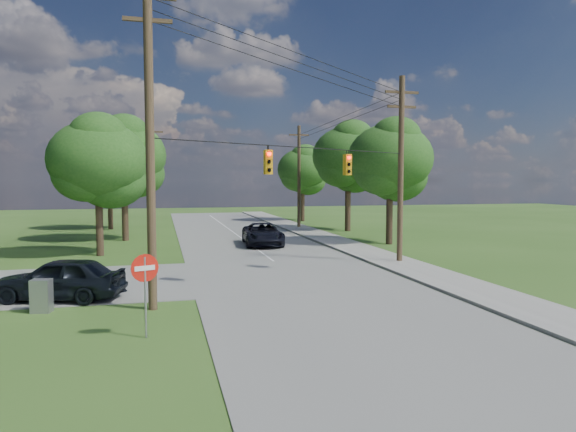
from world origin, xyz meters
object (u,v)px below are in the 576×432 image
object	(u,v)px
pole_sw	(150,137)
pole_ne	(401,167)
control_cabinet	(41,296)
car_cross_dark	(60,279)
car_main_north	(263,234)
do_not_enter_sign	(145,277)
pole_north_e	(299,176)
pole_north_w	(152,175)

from	to	relation	value
pole_sw	pole_ne	bearing A→B (deg)	29.38
control_cabinet	car_cross_dark	bearing A→B (deg)	92.38
pole_ne	control_cabinet	distance (m)	19.35
car_main_north	do_not_enter_sign	distance (m)	21.81
pole_north_e	car_cross_dark	world-z (taller)	pole_north_e
pole_sw	pole_north_e	world-z (taller)	pole_sw
pole_north_e	pole_north_w	xyz separation A→B (m)	(-13.90, 0.00, 0.00)
pole_north_w	do_not_enter_sign	xyz separation A→B (m)	(0.25, -33.01, -3.30)
pole_sw	car_cross_dark	bearing A→B (deg)	146.96
pole_north_w	control_cabinet	distance (m)	29.63
car_cross_dark	car_main_north	xyz separation A→B (m)	(10.94, 14.73, -0.04)
pole_sw	do_not_enter_sign	xyz separation A→B (m)	(-0.15, -3.41, -4.40)
control_cabinet	do_not_enter_sign	world-z (taller)	do_not_enter_sign
pole_north_e	control_cabinet	world-z (taller)	pole_north_e
pole_north_w	car_main_north	bearing A→B (deg)	-58.18
pole_north_w	car_cross_dark	distance (m)	27.81
pole_north_w	control_cabinet	size ratio (longest dim) A/B	8.45
pole_sw	car_main_north	distance (m)	19.34
pole_north_e	car_main_north	bearing A→B (deg)	-115.89
pole_north_e	pole_north_w	bearing A→B (deg)	180.00
car_cross_dark	car_main_north	world-z (taller)	car_cross_dark
pole_ne	car_main_north	bearing A→B (deg)	122.89
pole_ne	do_not_enter_sign	size ratio (longest dim) A/B	4.16
pole_sw	car_cross_dark	distance (m)	6.82
pole_sw	pole_north_w	xyz separation A→B (m)	(-0.40, 29.60, -1.10)
pole_sw	car_main_north	xyz separation A→B (m)	(7.40, 17.03, -5.40)
car_main_north	pole_north_w	bearing A→B (deg)	126.26
pole_north_w	car_main_north	world-z (taller)	pole_north_w
pole_ne	car_cross_dark	distance (m)	18.42
control_cabinet	pole_north_e	bearing A→B (deg)	71.16
pole_north_e	car_cross_dark	size ratio (longest dim) A/B	2.04
pole_north_w	car_cross_dark	size ratio (longest dim) A/B	2.04
pole_sw	car_main_north	world-z (taller)	pole_sw
pole_north_e	car_main_north	xyz separation A→B (m)	(-6.10, -12.57, -4.31)
control_cabinet	pole_sw	bearing A→B (deg)	4.17
car_main_north	control_cabinet	distance (m)	19.97
car_main_north	do_not_enter_sign	xyz separation A→B (m)	(-7.55, -20.44, 1.00)
pole_north_w	do_not_enter_sign	distance (m)	33.18
pole_ne	control_cabinet	size ratio (longest dim) A/B	8.87
pole_north_e	do_not_enter_sign	distance (m)	35.87
pole_north_e	do_not_enter_sign	xyz separation A→B (m)	(-13.65, -33.01, -3.30)
pole_north_w	pole_sw	bearing A→B (deg)	-89.23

